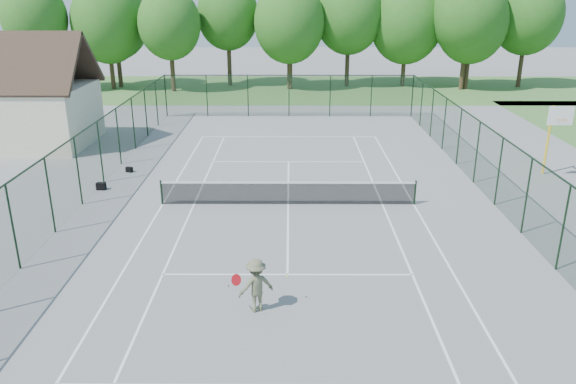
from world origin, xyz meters
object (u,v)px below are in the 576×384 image
object	(u,v)px
tennis_net	(288,192)
tennis_player	(256,285)
sports_bag_a	(101,186)
basketball_goal	(555,127)

from	to	relation	value
tennis_net	tennis_player	distance (m)	8.61
tennis_net	sports_bag_a	xyz separation A→B (m)	(-8.76, 1.88, -0.41)
tennis_net	basketball_goal	world-z (taller)	basketball_goal
basketball_goal	tennis_player	xyz separation A→B (m)	(-13.81, -12.37, -1.75)
tennis_net	basketball_goal	distance (m)	13.61
tennis_player	tennis_net	bearing A→B (deg)	84.02
tennis_net	basketball_goal	xyz separation A→B (m)	(12.91, 3.81, 1.99)
tennis_net	sports_bag_a	distance (m)	8.97
sports_bag_a	tennis_player	size ratio (longest dim) A/B	0.23
sports_bag_a	tennis_player	bearing A→B (deg)	-47.84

